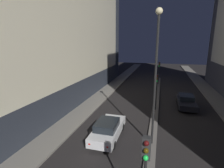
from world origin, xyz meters
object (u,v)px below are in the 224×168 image
(traffic_light_near, at_px, (146,163))
(traffic_light_far, at_px, (159,68))
(traffic_light_mid, at_px, (157,84))
(street_lamp, at_px, (156,64))
(car_left_lane, at_px, (108,129))
(car_right_lane, at_px, (186,101))

(traffic_light_near, bearing_deg, traffic_light_far, 90.00)
(traffic_light_near, height_order, traffic_light_mid, same)
(traffic_light_far, height_order, street_lamp, street_lamp)
(traffic_light_far, bearing_deg, traffic_light_mid, -90.00)
(traffic_light_mid, relative_size, car_left_lane, 0.86)
(traffic_light_near, relative_size, traffic_light_far, 1.00)
(traffic_light_far, distance_m, car_left_lane, 20.88)
(street_lamp, xyz_separation_m, car_right_lane, (3.53, 9.42, -5.50))
(car_left_lane, bearing_deg, traffic_light_far, 80.21)
(car_right_lane, bearing_deg, traffic_light_mid, -148.11)
(car_left_lane, relative_size, car_right_lane, 1.00)
(traffic_light_mid, xyz_separation_m, traffic_light_far, (0.00, 13.26, 0.00))
(car_left_lane, bearing_deg, traffic_light_near, -61.73)
(traffic_light_mid, relative_size, traffic_light_far, 1.00)
(traffic_light_near, distance_m, car_left_lane, 7.82)
(traffic_light_near, bearing_deg, car_left_lane, 118.27)
(traffic_light_near, distance_m, street_lamp, 7.20)
(traffic_light_far, relative_size, car_left_lane, 0.86)
(traffic_light_far, distance_m, car_right_lane, 11.87)
(car_left_lane, height_order, car_right_lane, car_left_lane)
(traffic_light_far, relative_size, street_lamp, 0.43)
(traffic_light_mid, xyz_separation_m, street_lamp, (0.00, -7.23, 3.06))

